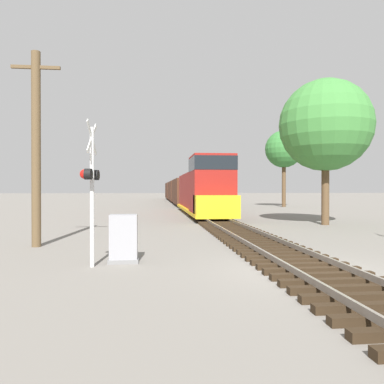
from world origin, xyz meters
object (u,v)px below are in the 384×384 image
freight_train (182,191)px  tree_mid_background (284,149)px  tree_far_right (326,126)px  utility_pole (36,147)px  relay_cabinet (124,239)px  crossing_signal_near (91,182)px

freight_train → tree_mid_background: (12.00, -8.81, 5.21)m
freight_train → tree_far_right: (6.42, -31.70, 4.20)m
utility_pole → tree_mid_background: size_ratio=0.78×
freight_train → relay_cabinet: 42.69m
relay_cabinet → utility_pole: 5.83m
utility_pole → tree_mid_background: bearing=55.7°
relay_cabinet → utility_pole: size_ratio=0.19×
crossing_signal_near → tree_mid_background: bearing=159.5°
freight_train → tree_mid_background: 15.78m
freight_train → tree_mid_background: bearing=-36.3°
tree_far_right → relay_cabinet: bearing=-136.8°
crossing_signal_near → utility_pole: bearing=-139.0°
tree_far_right → utility_pole: bearing=-154.2°
crossing_signal_near → relay_cabinet: (0.86, 0.54, -1.70)m
tree_far_right → freight_train: bearing=101.5°
crossing_signal_near → relay_cabinet: 1.98m
freight_train → crossing_signal_near: size_ratio=15.57×
freight_train → crossing_signal_near: bearing=-97.7°
freight_train → utility_pole: size_ratio=8.60×
freight_train → tree_mid_background: tree_mid_background is taller
utility_pole → tree_far_right: bearing=25.8°
utility_pole → tree_far_right: 16.75m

